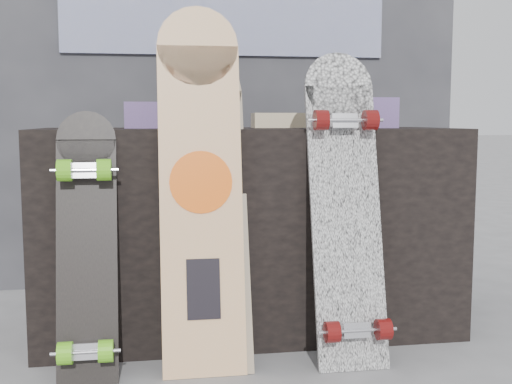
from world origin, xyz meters
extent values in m
plane|color=slate|center=(0.00, 0.00, 0.00)|extent=(60.00, 60.00, 0.00)
cube|color=black|center=(0.00, 0.50, 0.40)|extent=(1.60, 0.60, 0.80)
cube|color=#323237|center=(0.00, 1.35, 1.10)|extent=(2.40, 0.20, 2.20)
cube|color=navy|center=(0.00, 1.24, 1.30)|extent=(1.60, 0.02, 0.30)
cube|color=#603B79|center=(-0.38, 0.54, 0.85)|extent=(0.18, 0.12, 0.10)
cube|color=#603B79|center=(0.52, 0.51, 0.86)|extent=(0.14, 0.14, 0.12)
cube|color=#D1B78C|center=(0.14, 0.59, 0.83)|extent=(0.22, 0.10, 0.06)
cube|color=beige|center=(-0.22, 0.13, 0.54)|extent=(0.27, 0.22, 1.08)
cylinder|color=beige|center=(-0.22, 0.23, 1.08)|extent=(0.27, 0.07, 0.27)
cylinder|color=#FF6110|center=(-0.22, 0.13, 0.63)|extent=(0.21, 0.04, 0.21)
cube|color=black|center=(-0.22, 0.07, 0.28)|extent=(0.11, 0.04, 0.19)
cube|color=beige|center=(-0.17, 0.17, 0.47)|extent=(0.23, 0.31, 0.94)
cylinder|color=beige|center=(-0.17, 0.32, 0.93)|extent=(0.23, 0.08, 0.23)
cube|color=white|center=(0.28, 0.11, 0.47)|extent=(0.24, 0.25, 0.95)
cylinder|color=white|center=(0.28, 0.23, 0.95)|extent=(0.24, 0.07, 0.24)
cube|color=silver|center=(0.28, -0.01, 0.14)|extent=(0.09, 0.04, 0.06)
cylinder|color=#570D0C|center=(0.19, -0.03, 0.15)|extent=(0.04, 0.07, 0.07)
cylinder|color=#570D0C|center=(0.37, -0.03, 0.15)|extent=(0.05, 0.07, 0.07)
cube|color=silver|center=(0.28, 0.16, 0.83)|extent=(0.09, 0.04, 0.06)
cylinder|color=#570D0C|center=(0.19, 0.14, 0.83)|extent=(0.04, 0.07, 0.07)
cylinder|color=#570D0C|center=(0.37, 0.14, 0.83)|extent=(0.05, 0.07, 0.07)
cube|color=black|center=(-0.59, 0.11, 0.38)|extent=(0.19, 0.19, 0.77)
cylinder|color=black|center=(-0.59, 0.20, 0.77)|extent=(0.19, 0.06, 0.19)
cube|color=silver|center=(-0.59, 0.00, 0.12)|extent=(0.09, 0.04, 0.06)
cylinder|color=#61C51B|center=(-0.65, -0.02, 0.12)|extent=(0.04, 0.07, 0.07)
cylinder|color=#61C51B|center=(-0.53, -0.02, 0.12)|extent=(0.04, 0.07, 0.07)
cube|color=silver|center=(-0.59, 0.13, 0.67)|extent=(0.09, 0.04, 0.06)
cylinder|color=#61C51B|center=(-0.65, 0.11, 0.67)|extent=(0.04, 0.07, 0.07)
cylinder|color=#61C51B|center=(-0.53, 0.11, 0.67)|extent=(0.04, 0.07, 0.07)
camera|label=1|loc=(-0.38, -1.98, 0.83)|focal=45.00mm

